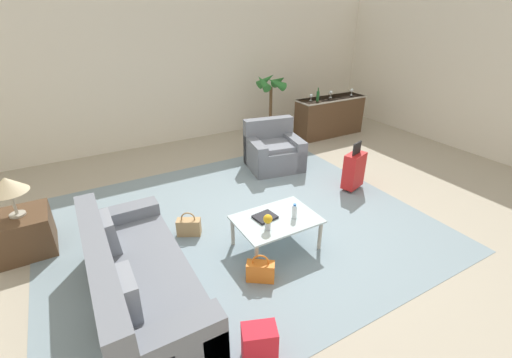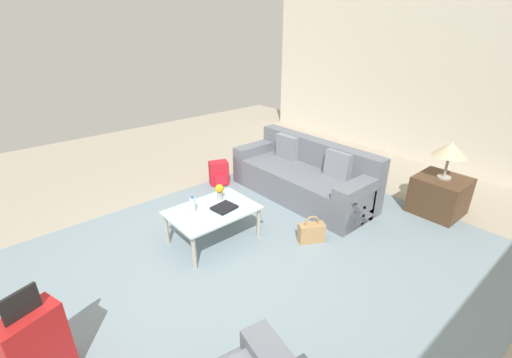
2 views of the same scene
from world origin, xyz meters
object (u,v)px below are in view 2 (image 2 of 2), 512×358
at_px(coffee_table_book, 224,208).
at_px(backpack_red, 219,174).
at_px(handbag_orange, 225,206).
at_px(coffee_table, 212,213).
at_px(water_bottle, 193,205).
at_px(table_lamp, 451,150).
at_px(couch, 305,177).
at_px(flower_vase, 220,191).
at_px(side_table, 439,195).
at_px(suitcase_red, 36,345).
at_px(handbag_tan, 311,232).

distance_m(coffee_table_book, backpack_red, 1.65).
bearing_deg(handbag_orange, coffee_table, 41.90).
bearing_deg(water_bottle, coffee_table, 153.43).
relative_size(coffee_table, backpack_red, 2.58).
distance_m(coffee_table, handbag_orange, 0.70).
height_order(water_bottle, table_lamp, table_lamp).
relative_size(water_bottle, coffee_table_book, 0.77).
bearing_deg(coffee_table, backpack_red, -127.67).
bearing_deg(water_bottle, couch, 180.00).
distance_m(flower_vase, backpack_red, 1.43).
bearing_deg(coffee_table, table_lamp, 151.82).
relative_size(flower_vase, backpack_red, 0.51).
xyz_separation_m(side_table, table_lamp, (0.00, 0.00, 0.68)).
bearing_deg(suitcase_red, table_lamp, 170.54).
distance_m(coffee_table, side_table, 3.18).
xyz_separation_m(coffee_table_book, flower_vase, (-0.10, -0.23, 0.11)).
height_order(couch, flower_vase, couch).
bearing_deg(side_table, backpack_red, -57.12).
bearing_deg(table_lamp, suitcase_red, -9.46).
bearing_deg(handbag_tan, side_table, 160.08).
height_order(table_lamp, backpack_red, table_lamp).
height_order(coffee_table, handbag_tan, coffee_table).
xyz_separation_m(water_bottle, flower_vase, (-0.42, -0.05, 0.03)).
xyz_separation_m(handbag_orange, backpack_red, (-0.51, -0.86, 0.06)).
height_order(water_bottle, backpack_red, water_bottle).
xyz_separation_m(coffee_table_book, handbag_orange, (-0.36, -0.51, -0.32)).
relative_size(couch, table_lamp, 4.38).
relative_size(couch, side_table, 3.55).
distance_m(side_table, backpack_red, 3.32).
height_order(handbag_orange, backpack_red, backpack_red).
height_order(coffee_table, side_table, side_table).
distance_m(coffee_table, backpack_red, 1.64).
bearing_deg(backpack_red, couch, 123.75).
height_order(coffee_table, coffee_table_book, coffee_table_book).
bearing_deg(water_bottle, flower_vase, -173.21).
bearing_deg(suitcase_red, coffee_table, -160.71).
xyz_separation_m(table_lamp, handbag_orange, (2.32, -1.93, -0.81)).
height_order(couch, coffee_table_book, couch).
bearing_deg(coffee_table_book, handbag_orange, -132.70).
bearing_deg(handbag_orange, handbag_tan, 108.28).
bearing_deg(suitcase_red, flower_vase, -159.05).
xyz_separation_m(flower_vase, table_lamp, (-2.58, 1.65, 0.38)).
xyz_separation_m(coffee_table_book, table_lamp, (-2.68, 1.42, 0.49)).
distance_m(suitcase_red, backpack_red, 3.60).
bearing_deg(handbag_orange, table_lamp, 140.17).
height_order(side_table, handbag_tan, side_table).
relative_size(water_bottle, table_lamp, 0.40).
bearing_deg(couch, backpack_red, -56.25).
distance_m(side_table, table_lamp, 0.68).
bearing_deg(side_table, coffee_table, -28.18).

